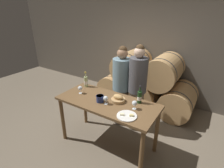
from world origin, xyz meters
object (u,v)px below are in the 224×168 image
(person_right, at_px, (137,89))
(wine_glass_left, at_px, (106,99))
(tasting_table, at_px, (107,107))
(wine_glass_far_left, at_px, (80,88))
(cheese_plate, at_px, (127,116))
(bread_basket, at_px, (118,99))
(wine_glass_center, at_px, (135,103))
(person_left, at_px, (122,87))
(wine_bottle_white, at_px, (86,82))
(blue_crock, at_px, (100,98))
(wine_bottle_red, at_px, (140,97))

(person_right, distance_m, wine_glass_left, 0.84)
(tasting_table, height_order, wine_glass_far_left, wine_glass_far_left)
(person_right, xyz_separation_m, cheese_plate, (0.28, -0.94, 0.03))
(bread_basket, bearing_deg, wine_glass_left, -124.47)
(bread_basket, height_order, cheese_plate, bread_basket)
(wine_glass_center, bearing_deg, person_right, 111.78)
(wine_glass_left, bearing_deg, bread_basket, 55.53)
(person_left, distance_m, wine_glass_left, 0.85)
(wine_bottle_white, bearing_deg, cheese_plate, -22.33)
(blue_crock, relative_size, bread_basket, 0.56)
(tasting_table, relative_size, wine_glass_center, 12.05)
(person_right, distance_m, bread_basket, 0.65)
(wine_glass_far_left, bearing_deg, wine_bottle_red, 14.03)
(wine_glass_far_left, distance_m, wine_glass_left, 0.59)
(person_right, height_order, wine_glass_left, person_right)
(wine_bottle_white, distance_m, bread_basket, 0.83)
(person_left, distance_m, cheese_plate, 1.13)
(person_left, relative_size, wine_bottle_white, 5.57)
(wine_glass_center, bearing_deg, person_left, 131.32)
(tasting_table, distance_m, blue_crock, 0.21)
(person_left, xyz_separation_m, wine_bottle_red, (0.61, -0.50, 0.16))
(person_right, xyz_separation_m, bread_basket, (-0.04, -0.64, 0.07))
(blue_crock, relative_size, wine_glass_center, 0.92)
(wine_bottle_red, height_order, wine_bottle_white, wine_bottle_white)
(cheese_plate, xyz_separation_m, wine_glass_left, (-0.44, 0.12, 0.09))
(tasting_table, distance_m, wine_glass_far_left, 0.60)
(person_right, relative_size, bread_basket, 7.54)
(person_left, xyz_separation_m, wine_glass_center, (0.62, -0.71, 0.16))
(wine_glass_far_left, bearing_deg, person_left, 61.29)
(person_left, bearing_deg, bread_basket, -64.93)
(wine_glass_far_left, relative_size, wine_glass_left, 1.00)
(cheese_plate, distance_m, wine_glass_center, 0.25)
(tasting_table, height_order, person_right, person_right)
(tasting_table, bearing_deg, bread_basket, 29.98)
(bread_basket, bearing_deg, cheese_plate, -42.95)
(blue_crock, relative_size, cheese_plate, 0.45)
(person_left, relative_size, wine_glass_center, 11.94)
(tasting_table, xyz_separation_m, wine_bottle_red, (0.46, 0.23, 0.22))
(tasting_table, height_order, blue_crock, blue_crock)
(tasting_table, relative_size, wine_bottle_red, 5.65)
(blue_crock, bearing_deg, cheese_plate, -13.24)
(tasting_table, height_order, wine_bottle_red, wine_bottle_red)
(blue_crock, height_order, wine_glass_left, wine_glass_left)
(cheese_plate, bearing_deg, person_left, 123.41)
(wine_bottle_red, relative_size, bread_basket, 1.30)
(person_right, height_order, wine_bottle_white, person_right)
(wine_glass_left, bearing_deg, wine_glass_center, 13.99)
(person_left, relative_size, wine_bottle_red, 5.60)
(tasting_table, height_order, cheese_plate, cheese_plate)
(wine_glass_far_left, xyz_separation_m, wine_glass_left, (0.59, -0.07, 0.00))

